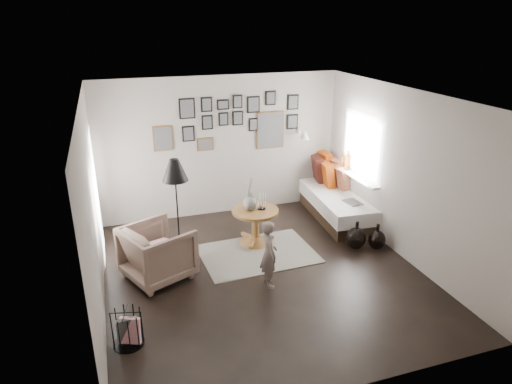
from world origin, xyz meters
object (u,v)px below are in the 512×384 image
object	(u,v)px
magazine_basket	(127,329)
demijohn_small	(377,240)
armchair	(158,253)
daybed	(335,198)
child	(269,254)
pedestal_table	(255,228)
demijohn_large	(356,238)
vase	(250,200)
floor_lamp	(175,174)

from	to	relation	value
magazine_basket	demijohn_small	size ratio (longest dim) A/B	0.98
armchair	daybed	bearing A→B (deg)	-94.17
magazine_basket	demijohn_small	distance (m)	4.15
child	pedestal_table	bearing A→B (deg)	-10.97
demijohn_large	vase	bearing A→B (deg)	155.48
daybed	magazine_basket	world-z (taller)	daybed
pedestal_table	vase	world-z (taller)	vase
daybed	child	distance (m)	2.81
floor_lamp	armchair	bearing A→B (deg)	-131.31
pedestal_table	magazine_basket	distance (m)	2.92
vase	floor_lamp	world-z (taller)	floor_lamp
vase	daybed	world-z (taller)	vase
vase	demijohn_small	bearing A→B (deg)	-23.92
vase	demijohn_small	world-z (taller)	vase
armchair	magazine_basket	xyz separation A→B (m)	(-0.52, -1.36, -0.19)
vase	magazine_basket	world-z (taller)	vase
daybed	demijohn_large	xyz separation A→B (m)	(-0.32, -1.37, -0.15)
pedestal_table	demijohn_small	bearing A→B (deg)	-24.33
vase	demijohn_small	distance (m)	2.16
demijohn_small	child	world-z (taller)	child
demijohn_large	daybed	bearing A→B (deg)	76.95
daybed	armchair	distance (m)	3.69
daybed	pedestal_table	bearing A→B (deg)	-155.84
demijohn_large	demijohn_small	distance (m)	0.34
child	armchair	bearing A→B (deg)	63.41
pedestal_table	vase	xyz separation A→B (m)	(-0.08, 0.02, 0.49)
daybed	child	world-z (taller)	daybed
floor_lamp	vase	bearing A→B (deg)	8.20
vase	magazine_basket	distance (m)	2.93
pedestal_table	demijohn_large	distance (m)	1.66
armchair	demijohn_small	distance (m)	3.49
floor_lamp	demijohn_large	bearing A→B (deg)	-11.10
floor_lamp	demijohn_large	xyz separation A→B (m)	(2.78, -0.55, -1.22)
pedestal_table	demijohn_small	size ratio (longest dim) A/B	1.75
daybed	floor_lamp	world-z (taller)	floor_lamp
pedestal_table	child	xyz separation A→B (m)	(-0.22, -1.27, 0.21)
armchair	demijohn_small	world-z (taller)	armchair
floor_lamp	magazine_basket	distance (m)	2.33
pedestal_table	magazine_basket	bearing A→B (deg)	-138.40
demijohn_large	child	size ratio (longest dim) A/B	0.49
floor_lamp	pedestal_table	bearing A→B (deg)	6.82
vase	child	bearing A→B (deg)	-96.19
vase	child	world-z (taller)	vase
vase	daybed	xyz separation A→B (m)	(1.89, 0.65, -0.44)
child	demijohn_small	bearing A→B (deg)	-78.67
armchair	floor_lamp	bearing A→B (deg)	-65.26
child	demijohn_large	bearing A→B (deg)	-72.80
daybed	armchair	size ratio (longest dim) A/B	2.56
floor_lamp	demijohn_large	world-z (taller)	floor_lamp
armchair	child	world-z (taller)	child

